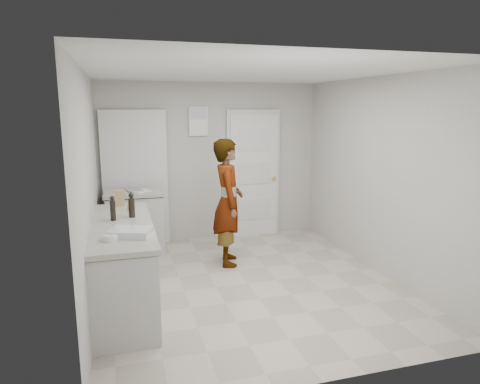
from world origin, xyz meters
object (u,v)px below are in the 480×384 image
object	(u,v)px
baking_dish	(131,232)
person	(228,202)
oil_cruet_a	(132,206)
oil_cruet_b	(113,209)
cake_mix_box	(120,198)
spice_jar	(129,208)
egg_bowl	(110,238)

from	to	relation	value
baking_dish	person	bearing A→B (deg)	47.42
oil_cruet_a	oil_cruet_b	bearing A→B (deg)	-156.44
cake_mix_box	oil_cruet_b	world-z (taller)	oil_cruet_b
spice_jar	cake_mix_box	bearing A→B (deg)	108.78
spice_jar	oil_cruet_a	world-z (taller)	oil_cruet_a
baking_dish	cake_mix_box	bearing A→B (deg)	93.63
cake_mix_box	egg_bowl	distance (m)	1.42
egg_bowl	baking_dish	bearing A→B (deg)	28.69
person	egg_bowl	size ratio (longest dim) A/B	12.67
person	egg_bowl	xyz separation A→B (m)	(-1.51, -1.54, 0.09)
person	cake_mix_box	world-z (taller)	person
cake_mix_box	egg_bowl	size ratio (longest dim) A/B	1.44
oil_cruet_a	egg_bowl	bearing A→B (deg)	-105.46
cake_mix_box	baking_dish	world-z (taller)	cake_mix_box
cake_mix_box	spice_jar	world-z (taller)	cake_mix_box
oil_cruet_a	egg_bowl	xyz separation A→B (m)	(-0.22, -0.81, -0.10)
person	cake_mix_box	xyz separation A→B (m)	(-1.40, -0.12, 0.17)
person	cake_mix_box	size ratio (longest dim) A/B	8.81
oil_cruet_a	person	bearing A→B (deg)	29.61
spice_jar	baking_dish	size ratio (longest dim) A/B	0.17
oil_cruet_a	oil_cruet_b	xyz separation A→B (m)	(-0.20, -0.09, -0.00)
person	oil_cruet_a	world-z (taller)	person
spice_jar	oil_cruet_a	xyz separation A→B (m)	(0.02, -0.30, 0.09)
oil_cruet_a	baking_dish	world-z (taller)	oil_cruet_a
spice_jar	oil_cruet_b	xyz separation A→B (m)	(-0.18, -0.39, 0.09)
person	spice_jar	bearing A→B (deg)	118.23
cake_mix_box	baking_dish	size ratio (longest dim) A/B	0.44
cake_mix_box	person	bearing A→B (deg)	4.76
person	oil_cruet_a	xyz separation A→B (m)	(-1.28, -0.73, 0.20)
cake_mix_box	oil_cruet_a	world-z (taller)	oil_cruet_a
person	baking_dish	xyz separation A→B (m)	(-1.32, -1.44, 0.10)
spice_jar	baking_dish	world-z (taller)	spice_jar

